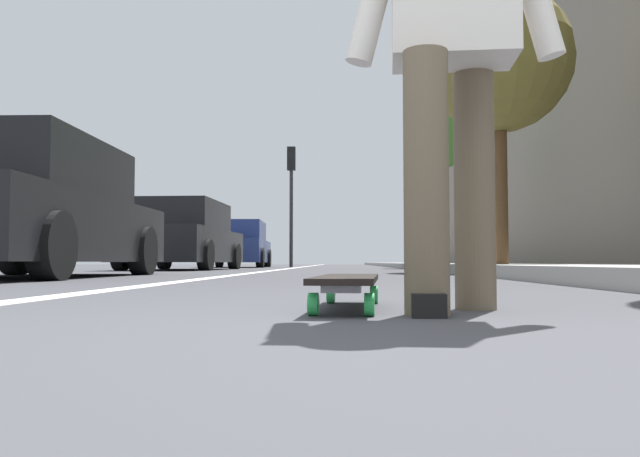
# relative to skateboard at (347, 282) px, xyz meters

# --- Properties ---
(ground_plane) EXTENTS (80.00, 80.00, 0.00)m
(ground_plane) POSITION_rel_skateboard_xyz_m (8.66, 0.14, -0.09)
(ground_plane) COLOR #38383D
(lane_stripe_white) EXTENTS (52.00, 0.16, 0.01)m
(lane_stripe_white) POSITION_rel_skateboard_xyz_m (18.66, 1.36, -0.09)
(lane_stripe_white) COLOR silver
(lane_stripe_white) RESTS_ON ground
(sidewalk_curb) EXTENTS (52.00, 3.20, 0.13)m
(sidewalk_curb) POSITION_rel_skateboard_xyz_m (16.66, -3.12, -0.03)
(sidewalk_curb) COLOR #9E9B93
(sidewalk_curb) RESTS_ON ground
(building_facade) EXTENTS (40.00, 1.20, 10.73)m
(building_facade) POSITION_rel_skateboard_xyz_m (20.66, -6.20, 5.27)
(building_facade) COLOR gray
(building_facade) RESTS_ON ground
(skateboard) EXTENTS (0.85, 0.26, 0.11)m
(skateboard) POSITION_rel_skateboard_xyz_m (0.00, 0.00, 0.00)
(skateboard) COLOR green
(skateboard) RESTS_ON ground
(skater_person) EXTENTS (0.45, 0.72, 1.64)m
(skater_person) POSITION_rel_skateboard_xyz_m (-0.15, -0.35, 0.84)
(skater_person) COLOR brown
(skater_person) RESTS_ON ground
(parked_car_near) EXTENTS (4.26, 1.88, 1.47)m
(parked_car_near) POSITION_rel_skateboard_xyz_m (4.62, 3.40, 0.61)
(parked_car_near) COLOR black
(parked_car_near) RESTS_ON ground
(parked_car_mid) EXTENTS (4.48, 2.03, 1.46)m
(parked_car_mid) POSITION_rel_skateboard_xyz_m (11.61, 3.46, 0.60)
(parked_car_mid) COLOR black
(parked_car_mid) RESTS_ON ground
(parked_car_far) EXTENTS (4.35, 1.96, 1.46)m
(parked_car_far) POSITION_rel_skateboard_xyz_m (18.36, 3.33, 0.60)
(parked_car_far) COLOR navy
(parked_car_far) RESTS_ON ground
(traffic_light) EXTENTS (0.33, 0.28, 4.12)m
(traffic_light) POSITION_rel_skateboard_xyz_m (19.84, 1.76, 2.76)
(traffic_light) COLOR #2D2D2D
(traffic_light) RESTS_ON ground
(street_tree_mid) EXTENTS (2.53, 2.53, 4.94)m
(street_tree_mid) POSITION_rel_skateboard_xyz_m (8.96, -2.72, 3.56)
(street_tree_mid) COLOR brown
(street_tree_mid) RESTS_ON ground
(street_tree_far) EXTENTS (1.90, 1.90, 4.66)m
(street_tree_far) POSITION_rel_skateboard_xyz_m (15.63, -2.72, 3.57)
(street_tree_far) COLOR brown
(street_tree_far) RESTS_ON ground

